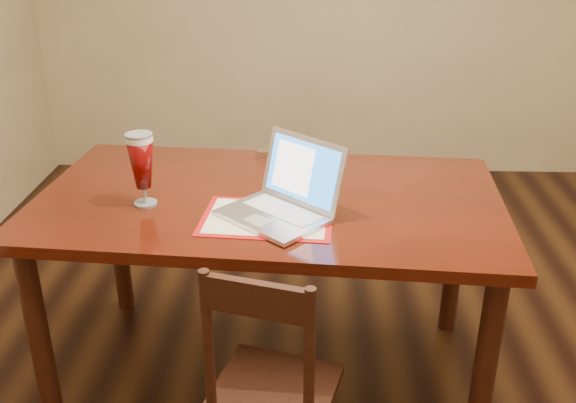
{
  "coord_description": "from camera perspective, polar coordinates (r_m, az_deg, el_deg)",
  "views": [
    {
      "loc": [
        -0.26,
        -2.14,
        1.83
      ],
      "look_at": [
        -0.35,
        0.02,
        0.85
      ],
      "focal_mm": 40.0,
      "sensor_mm": 36.0,
      "label": 1
    }
  ],
  "objects": [
    {
      "name": "ground",
      "position": [
        2.82,
        7.32,
        -16.1
      ],
      "size": [
        5.0,
        5.0,
        0.0
      ],
      "primitive_type": "plane",
      "color": "black",
      "rests_on": "ground"
    },
    {
      "name": "dining_table",
      "position": [
        2.49,
        -1.89,
        -1.48
      ],
      "size": [
        1.84,
        1.12,
        1.11
      ],
      "rotation": [
        0.0,
        0.0,
        -0.07
      ],
      "color": "#471309",
      "rests_on": "ground"
    },
    {
      "name": "dining_chair",
      "position": [
        2.14,
        -1.52,
        -16.44
      ],
      "size": [
        0.47,
        0.45,
        0.91
      ],
      "rotation": [
        0.0,
        0.0,
        -0.26
      ],
      "color": "#32170E",
      "rests_on": "ground"
    }
  ]
}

